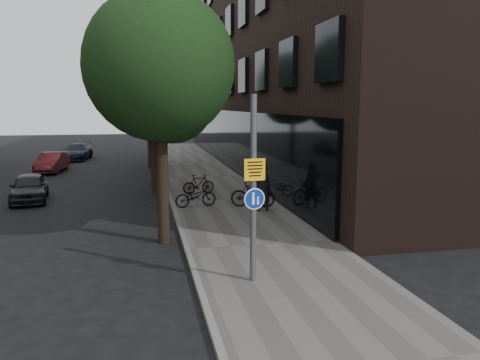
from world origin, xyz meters
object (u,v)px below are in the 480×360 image
object	(u,v)px
signpost	(253,189)
parked_bike_facade_near	(262,188)
parked_car_near	(29,187)
pedestrian	(262,187)

from	to	relation	value
signpost	parked_bike_facade_near	distance (m)	10.23
parked_bike_facade_near	parked_car_near	xyz separation A→B (m)	(-10.05, 1.75, 0.09)
pedestrian	parked_bike_facade_near	world-z (taller)	pedestrian
signpost	pedestrian	bearing A→B (deg)	66.34
parked_car_near	signpost	bearing A→B (deg)	-64.66
pedestrian	parked_car_near	world-z (taller)	pedestrian
signpost	parked_bike_facade_near	size ratio (longest dim) A/B	2.81
signpost	pedestrian	size ratio (longest dim) A/B	2.31
signpost	pedestrian	world-z (taller)	signpost
parked_bike_facade_near	pedestrian	bearing A→B (deg)	149.65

